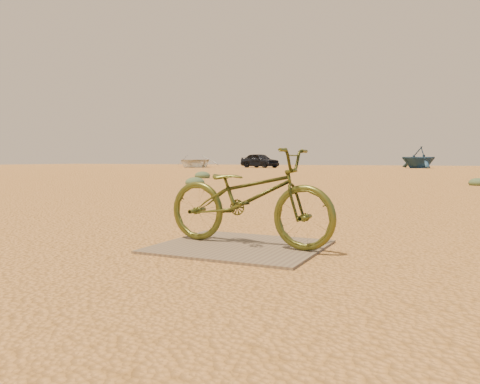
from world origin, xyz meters
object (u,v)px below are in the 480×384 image
at_px(plywood_board, 240,246).
at_px(boat_near_left, 195,161).
at_px(bicycle, 248,197).
at_px(boat_far_left, 419,157).
at_px(car, 260,160).

distance_m(plywood_board, boat_near_left, 42.26).
xyz_separation_m(bicycle, boat_far_left, (-1.65, 40.78, 0.53)).
distance_m(car, boat_far_left, 14.29).
bearing_deg(car, boat_far_left, -53.16).
distance_m(plywood_board, boat_far_left, 40.88).
height_order(bicycle, boat_near_left, boat_near_left).
bearing_deg(boat_far_left, bicycle, -44.83).
distance_m(plywood_board, car, 40.14).
xyz_separation_m(bicycle, car, (-15.43, 37.02, 0.23)).
bearing_deg(plywood_board, boat_far_left, 92.24).
bearing_deg(plywood_board, boat_near_left, 121.27).
relative_size(bicycle, boat_far_left, 0.44).
relative_size(car, boat_far_left, 1.08).
distance_m(car, boat_near_left, 6.62).
bearing_deg(boat_near_left, boat_far_left, -6.59).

